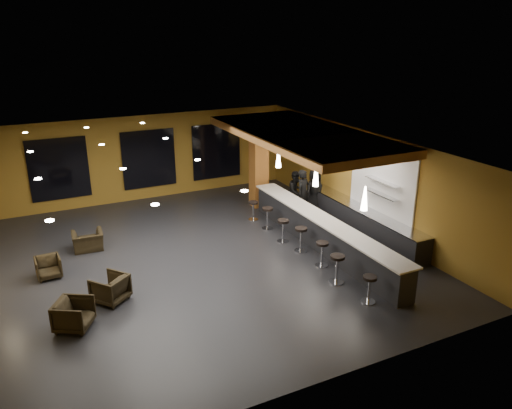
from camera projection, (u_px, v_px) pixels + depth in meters
name	position (u px, v px, depth m)	size (l,w,h in m)	color
floor	(206.00, 259.00, 15.70)	(12.00, 13.00, 0.10)	black
ceiling	(202.00, 147.00, 14.48)	(12.00, 13.00, 0.10)	black
wall_back	(148.00, 157.00, 20.62)	(12.00, 0.10, 3.50)	olive
wall_front	(325.00, 310.00, 9.56)	(12.00, 0.10, 3.50)	olive
wall_right	(365.00, 180.00, 17.61)	(0.10, 13.00, 3.50)	olive
wood_soffit	(302.00, 135.00, 17.05)	(3.60, 8.00, 0.28)	#945D2B
window_left	(59.00, 169.00, 19.09)	(2.20, 0.06, 2.40)	black
window_center	(149.00, 159.00, 20.54)	(2.20, 0.06, 2.40)	black
window_right	(216.00, 151.00, 21.79)	(2.20, 0.06, 2.40)	black
tile_backsplash	(382.00, 181.00, 16.64)	(0.06, 3.20, 2.40)	white
bar_counter	(322.00, 234.00, 16.19)	(0.60, 8.00, 1.00)	black
bar_top	(323.00, 219.00, 16.01)	(0.78, 8.10, 0.05)	silver
prep_counter	(362.00, 221.00, 17.47)	(0.70, 6.00, 0.86)	black
prep_top	(363.00, 209.00, 17.31)	(0.72, 6.00, 0.03)	silver
wall_shelf_lower	(382.00, 194.00, 16.55)	(0.30, 1.50, 0.03)	silver
wall_shelf_upper	(383.00, 181.00, 16.40)	(0.30, 1.50, 0.03)	silver
column	(259.00, 164.00, 19.65)	(0.60, 0.60, 3.50)	brown
pendant_0	(365.00, 198.00, 13.87)	(0.20, 0.20, 0.70)	white
pendant_1	(316.00, 176.00, 15.98)	(0.20, 0.20, 0.70)	white
pendant_2	(278.00, 158.00, 18.09)	(0.20, 0.20, 0.70)	white
staff_a	(303.00, 194.00, 18.76)	(0.67, 0.44, 1.84)	black
staff_b	(296.00, 191.00, 19.41)	(0.78, 0.61, 1.60)	black
staff_c	(314.00, 191.00, 19.26)	(0.84, 0.55, 1.72)	black
armchair_a	(74.00, 315.00, 11.92)	(0.79, 0.81, 0.74)	black
armchair_b	(110.00, 288.00, 13.11)	(0.79, 0.81, 0.74)	black
armchair_c	(48.00, 267.00, 14.37)	(0.67, 0.69, 0.63)	black
armchair_d	(88.00, 241.00, 16.14)	(0.95, 0.83, 0.62)	black
bar_stool_0	(369.00, 286.00, 13.00)	(0.39, 0.39, 0.76)	silver
bar_stool_1	(337.00, 265.00, 13.98)	(0.43, 0.43, 0.85)	silver
bar_stool_2	(322.00, 251.00, 14.99)	(0.39, 0.39, 0.78)	silver
bar_stool_3	(301.00, 236.00, 15.96)	(0.41, 0.41, 0.82)	silver
bar_stool_4	(283.00, 228.00, 16.67)	(0.40, 0.40, 0.79)	silver
bar_stool_5	(267.00, 215.00, 17.74)	(0.41, 0.41, 0.80)	silver
bar_stool_6	(253.00, 208.00, 18.58)	(0.37, 0.37, 0.72)	silver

